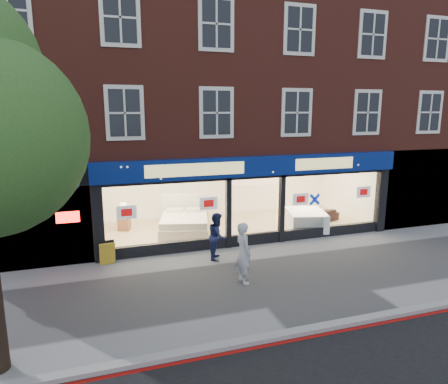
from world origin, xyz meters
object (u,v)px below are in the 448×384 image
sofa (319,216)px  pedestrian_grey (243,253)px  mattress_stack (306,220)px  pedestrian_blue (217,236)px  a_board (107,253)px  display_bed (184,223)px

sofa → pedestrian_grey: size_ratio=1.00×
pedestrian_grey → mattress_stack: bearing=-54.9°
pedestrian_blue → sofa: bearing=-42.1°
a_board → mattress_stack: bearing=3.1°
display_bed → a_board: (-3.07, -2.40, -0.08)m
a_board → pedestrian_blue: (3.53, -0.61, 0.40)m
display_bed → mattress_stack: size_ratio=1.27×
a_board → pedestrian_blue: bearing=-16.0°
mattress_stack → pedestrian_blue: size_ratio=1.37×
pedestrian_grey → pedestrian_blue: 2.06m
mattress_stack → pedestrian_blue: bearing=-156.6°
mattress_stack → sofa: (1.06, 0.68, -0.10)m
display_bed → a_board: display_bed is taller
display_bed → pedestrian_blue: (0.46, -3.01, 0.32)m
display_bed → sofa: bearing=10.5°
display_bed → a_board: 3.89m
sofa → a_board: bearing=-5.2°
mattress_stack → sofa: bearing=32.5°
mattress_stack → pedestrian_grey: bearing=-137.1°
sofa → a_board: a_board is taller
display_bed → pedestrian_grey: size_ratio=1.52×
sofa → pedestrian_grey: 7.07m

